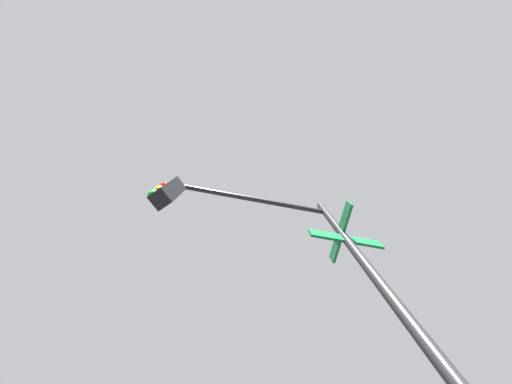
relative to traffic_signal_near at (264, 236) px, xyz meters
name	(u,v)px	position (x,y,z in m)	size (l,w,h in m)	color
traffic_signal_near	(264,236)	(0.00, 0.00, 0.00)	(2.64, 2.58, 6.40)	black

